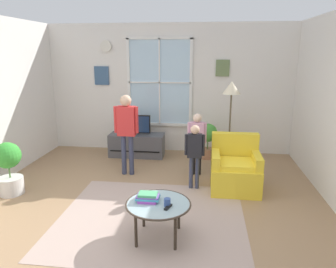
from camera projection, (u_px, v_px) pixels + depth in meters
ground_plane at (141, 221)px, 4.19m from camera, size 5.85×6.86×0.02m
back_wall at (169, 89)px, 6.90m from camera, size 5.25×0.17×2.75m
area_rug at (151, 218)px, 4.25m from camera, size 2.47×2.22×0.01m
tv_stand at (137, 145)px, 6.74m from camera, size 1.15×0.47×0.48m
television at (136, 124)px, 6.62m from camera, size 0.59×0.08×0.41m
armchair at (235, 170)px, 5.08m from camera, size 0.76×0.74×0.87m
coffee_table at (158, 205)px, 3.70m from camera, size 0.77×0.77×0.45m
book_stack at (148, 197)px, 3.74m from camera, size 0.27×0.20×0.10m
cup at (167, 202)px, 3.61m from camera, size 0.08×0.08×0.09m
remote_near_books at (168, 207)px, 3.58m from camera, size 0.08×0.15×0.02m
person_black_shirt at (195, 149)px, 5.01m from camera, size 0.32×0.14×1.06m
person_red_shirt at (127, 126)px, 5.55m from camera, size 0.44×0.20×1.44m
person_pink_shirt at (197, 137)px, 5.59m from camera, size 0.34×0.15×1.12m
potted_plant_by_window at (208, 137)px, 6.53m from camera, size 0.38×0.38×0.74m
potted_plant_corner at (9, 167)px, 4.87m from camera, size 0.40×0.40×0.83m
floor_lamp at (231, 97)px, 5.58m from camera, size 0.32×0.32×1.66m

